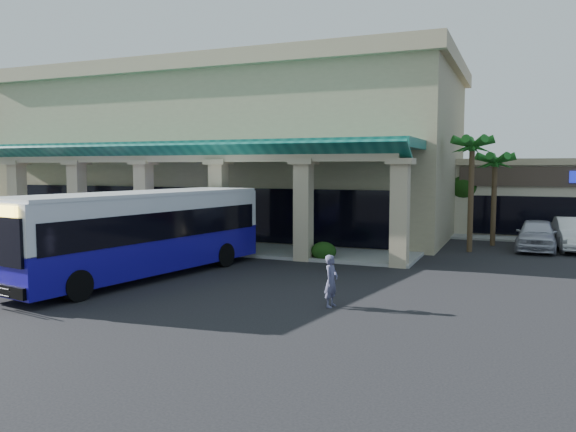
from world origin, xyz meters
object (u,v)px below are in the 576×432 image
at_px(transit_bus, 142,235).
at_px(pedestrian, 331,281).
at_px(car_silver, 537,235).
at_px(car_white, 575,234).

relative_size(transit_bus, pedestrian, 7.42).
xyz_separation_m(pedestrian, car_silver, (6.28, 15.61, 0.00)).
xyz_separation_m(transit_bus, pedestrian, (8.41, -1.66, -0.88)).
xyz_separation_m(transit_bus, car_silver, (14.69, 13.95, -0.88)).
relative_size(pedestrian, car_white, 0.32).
bearing_deg(transit_bus, car_silver, 53.74).
relative_size(transit_bus, car_silver, 2.51).
bearing_deg(transit_bus, car_white, 51.86).
bearing_deg(car_white, transit_bus, -142.06).
xyz_separation_m(car_silver, car_white, (1.88, 0.78, 0.03)).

